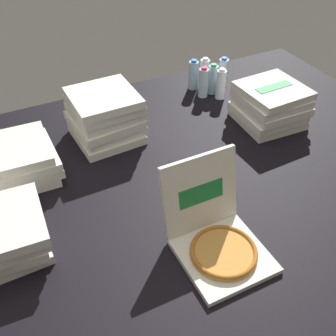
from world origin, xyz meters
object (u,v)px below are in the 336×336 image
at_px(pizza_stack_right_mid, 0,236).
at_px(water_bottle_1, 193,75).
at_px(open_pizza_box, 216,235).
at_px(water_bottle_3, 203,83).
at_px(water_bottle_0, 205,73).
at_px(water_bottle_4, 221,84).
at_px(pizza_stack_left_far, 270,105).
at_px(water_bottle_2, 213,79).
at_px(pizza_stack_right_near, 105,116).
at_px(water_bottle_5, 223,72).
at_px(pizza_stack_center_near, 18,162).

distance_m(pizza_stack_right_mid, water_bottle_1, 1.67).
bearing_deg(open_pizza_box, water_bottle_3, 62.09).
xyz_separation_m(pizza_stack_right_mid, water_bottle_0, (1.50, 0.87, 0.00)).
height_order(pizza_stack_right_mid, water_bottle_4, water_bottle_4).
xyz_separation_m(pizza_stack_left_far, water_bottle_3, (-0.20, 0.45, -0.02)).
bearing_deg(water_bottle_2, pizza_stack_left_far, -75.61).
bearing_deg(water_bottle_4, pizza_stack_right_near, -174.11).
bearing_deg(pizza_stack_left_far, water_bottle_4, 105.36).
height_order(pizza_stack_left_far, water_bottle_5, pizza_stack_left_far).
xyz_separation_m(open_pizza_box, water_bottle_3, (0.61, 1.14, 0.02)).
height_order(open_pizza_box, water_bottle_1, open_pizza_box).
distance_m(pizza_stack_center_near, water_bottle_2, 1.37).
distance_m(pizza_stack_right_near, water_bottle_0, 0.86).
xyz_separation_m(pizza_stack_center_near, pizza_stack_right_near, (0.52, 0.14, 0.05)).
relative_size(pizza_stack_left_far, pizza_stack_right_mid, 0.97).
bearing_deg(water_bottle_4, open_pizza_box, -123.04).
distance_m(open_pizza_box, water_bottle_3, 1.29).
bearing_deg(pizza_stack_right_mid, pizza_stack_right_near, 41.32).
bearing_deg(water_bottle_2, water_bottle_5, 24.59).
distance_m(pizza_stack_center_near, water_bottle_0, 1.39).
xyz_separation_m(water_bottle_0, water_bottle_2, (0.00, -0.10, 0.00)).
relative_size(pizza_stack_right_mid, water_bottle_5, 1.86).
relative_size(pizza_stack_center_near, water_bottle_2, 1.83).
distance_m(pizza_stack_center_near, water_bottle_4, 1.36).
bearing_deg(water_bottle_3, pizza_stack_left_far, -66.45).
bearing_deg(water_bottle_2, water_bottle_3, -172.34).
relative_size(open_pizza_box, water_bottle_4, 2.08).
relative_size(pizza_stack_left_far, water_bottle_5, 1.80).
height_order(water_bottle_0, water_bottle_2, same).
relative_size(pizza_stack_right_near, water_bottle_2, 1.90).
bearing_deg(pizza_stack_right_near, open_pizza_box, -82.37).
bearing_deg(water_bottle_4, pizza_stack_right_mid, -155.60).
bearing_deg(water_bottle_0, pizza_stack_center_near, -163.11).
distance_m(water_bottle_0, water_bottle_3, 0.13).
distance_m(pizza_stack_left_far, pizza_stack_center_near, 1.46).
distance_m(open_pizza_box, water_bottle_0, 1.43).
height_order(open_pizza_box, water_bottle_5, open_pizza_box).
bearing_deg(pizza_stack_right_mid, water_bottle_0, 30.14).
relative_size(pizza_stack_left_far, water_bottle_4, 1.80).
bearing_deg(pizza_stack_right_near, water_bottle_4, 5.89).
xyz_separation_m(pizza_stack_center_near, water_bottle_4, (1.35, 0.22, 0.00)).
xyz_separation_m(pizza_stack_right_mid, water_bottle_3, (1.42, 0.76, 0.00)).
bearing_deg(pizza_stack_right_mid, water_bottle_3, 28.04).
height_order(water_bottle_2, water_bottle_3, same).
bearing_deg(water_bottle_0, water_bottle_3, -123.87).
relative_size(water_bottle_2, water_bottle_3, 1.00).
bearing_deg(water_bottle_2, pizza_stack_right_mid, -152.89).
distance_m(pizza_stack_left_far, pizza_stack_right_near, 0.98).
height_order(open_pizza_box, water_bottle_0, open_pizza_box).
relative_size(pizza_stack_right_mid, water_bottle_0, 1.86).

